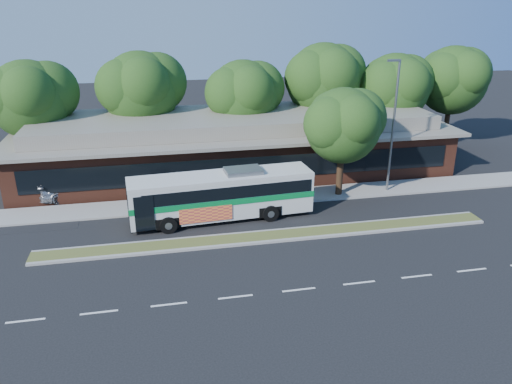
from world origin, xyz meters
TOP-DOWN VIEW (x-y plane):
  - ground at (0.00, 0.00)m, footprint 120.00×120.00m
  - median_strip at (0.00, 0.60)m, footprint 26.00×1.10m
  - sidewalk at (0.00, 6.40)m, footprint 44.00×2.60m
  - plaza_building at (0.00, 12.99)m, footprint 33.20×11.20m
  - lamp_post at (9.56, 6.00)m, footprint 0.93×0.18m
  - tree_bg_a at (-14.58, 15.14)m, footprint 6.47×5.80m
  - tree_bg_b at (-6.57, 16.14)m, footprint 6.69×6.00m
  - tree_bg_c at (1.40, 15.13)m, footprint 6.24×5.60m
  - tree_bg_d at (8.45, 16.15)m, footprint 6.91×6.20m
  - tree_bg_e at (14.42, 15.14)m, footprint 6.47×5.80m
  - tree_bg_f at (20.43, 16.14)m, footprint 6.69×6.00m
  - transit_bus at (-2.35, 3.73)m, footprint 11.25×3.21m
  - sedan at (-11.68, 9.46)m, footprint 5.51×3.91m
  - sidewalk_tree at (6.36, 6.08)m, footprint 5.54×4.97m

SIDE VIEW (x-z plane):
  - ground at x=0.00m, z-range 0.00..0.00m
  - sidewalk at x=0.00m, z-range 0.00..0.12m
  - median_strip at x=0.00m, z-range 0.00..0.15m
  - sedan at x=-11.68m, z-range 0.00..1.48m
  - transit_bus at x=-2.35m, z-range 0.18..3.30m
  - plaza_building at x=0.00m, z-range -0.10..4.35m
  - lamp_post at x=9.56m, z-range 0.37..9.44m
  - sidewalk_tree at x=6.36m, z-range 1.33..8.73m
  - tree_bg_c at x=1.40m, z-range 1.46..9.72m
  - tree_bg_e at x=14.42m, z-range 1.49..10.00m
  - tree_bg_a at x=-14.58m, z-range 1.55..10.18m
  - tree_bg_f at x=20.43m, z-range 1.60..10.52m
  - tree_bg_b at x=-6.57m, z-range 1.64..10.64m
  - tree_bg_d at x=8.45m, z-range 1.73..11.10m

